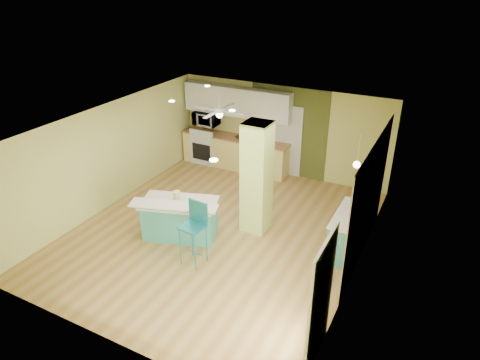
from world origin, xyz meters
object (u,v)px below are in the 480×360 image
at_px(bar_stool, 195,223).
at_px(canister, 177,195).
at_px(side_counter, 348,233).
at_px(peninsula, 180,218).
at_px(fruit_bowl, 240,137).

distance_m(bar_stool, canister, 1.15).
bearing_deg(side_counter, canister, -164.04).
relative_size(peninsula, fruit_bowl, 6.87).
distance_m(side_counter, fruit_bowl, 4.66).
bearing_deg(canister, fruit_bowl, 95.18).
bearing_deg(bar_stool, fruit_bowl, 111.95).
distance_m(bar_stool, fruit_bowl, 4.48).
xyz_separation_m(peninsula, canister, (-0.11, 0.10, 0.48)).
height_order(side_counter, fruit_bowl, fruit_bowl).
bearing_deg(peninsula, side_counter, 0.15).
bearing_deg(peninsula, fruit_bowl, 78.86).
relative_size(bar_stool, side_counter, 0.96).
height_order(peninsula, fruit_bowl, fruit_bowl).
distance_m(fruit_bowl, canister, 3.62).
bearing_deg(fruit_bowl, peninsula, -83.23).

